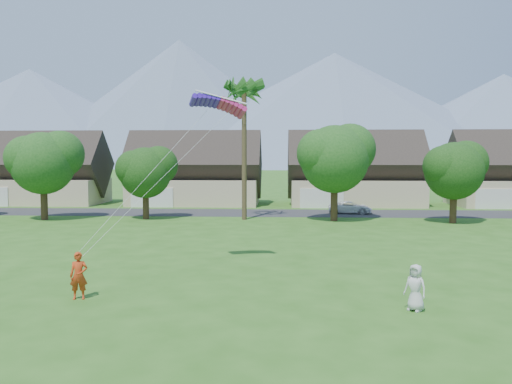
# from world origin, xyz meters

# --- Properties ---
(ground) EXTENTS (500.00, 500.00, 0.00)m
(ground) POSITION_xyz_m (0.00, 0.00, 0.00)
(ground) COLOR #2D6019
(ground) RESTS_ON ground
(street) EXTENTS (90.00, 7.00, 0.01)m
(street) POSITION_xyz_m (0.00, 34.00, 0.01)
(street) COLOR #2D2D30
(street) RESTS_ON ground
(kite_flyer) EXTENTS (0.77, 0.58, 1.89)m
(kite_flyer) POSITION_xyz_m (-6.68, 2.93, 0.95)
(kite_flyer) COLOR #BC3915
(kite_flyer) RESTS_ON ground
(watcher) EXTENTS (0.99, 0.97, 1.72)m
(watcher) POSITION_xyz_m (6.26, 2.11, 0.86)
(watcher) COLOR silver
(watcher) RESTS_ON ground
(parked_car) EXTENTS (4.64, 2.79, 1.20)m
(parked_car) POSITION_xyz_m (8.25, 34.00, 0.60)
(parked_car) COLOR white
(parked_car) RESTS_ON ground
(mountain_ridge) EXTENTS (540.00, 240.00, 70.00)m
(mountain_ridge) POSITION_xyz_m (10.40, 260.00, 29.07)
(mountain_ridge) COLOR slate
(mountain_ridge) RESTS_ON ground
(houses_row) EXTENTS (72.75, 8.19, 8.86)m
(houses_row) POSITION_xyz_m (0.49, 42.99, 3.44)
(houses_row) COLOR beige
(houses_row) RESTS_ON ground
(tree_row) EXTENTS (62.27, 6.67, 8.45)m
(tree_row) POSITION_xyz_m (-1.14, 27.92, 4.89)
(tree_row) COLOR #47301C
(tree_row) RESTS_ON ground
(fan_palm) EXTENTS (3.00, 3.00, 13.80)m
(fan_palm) POSITION_xyz_m (-2.00, 28.50, 11.80)
(fan_palm) COLOR #4C3D26
(fan_palm) RESTS_ON ground
(parafoil_kite) EXTENTS (2.98, 1.34, 0.50)m
(parafoil_kite) POSITION_xyz_m (-1.84, 9.14, 8.39)
(parafoil_kite) COLOR #3D17B2
(parafoil_kite) RESTS_ON ground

